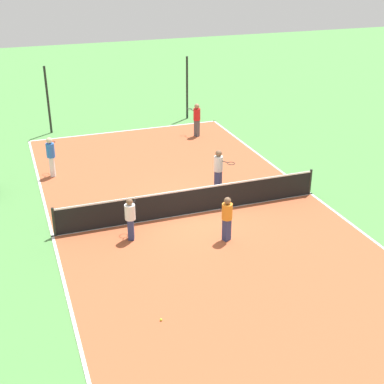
{
  "coord_description": "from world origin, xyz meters",
  "views": [
    {
      "loc": [
        -6.04,
        -16.8,
        9.14
      ],
      "look_at": [
        0.0,
        0.0,
        0.9
      ],
      "focal_mm": 50.0,
      "sensor_mm": 36.0,
      "label": 1
    }
  ],
  "objects_px": {
    "player_near_white": "(130,216)",
    "player_far_white": "(219,168)",
    "player_center_orange": "(227,216)",
    "fence_post_back_right": "(187,88)",
    "fence_post_back_left": "(48,100)",
    "tennis_net": "(192,200)",
    "player_near_blue": "(51,154)",
    "tennis_ball_left_sideline": "(112,214)",
    "tennis_ball_midcourt": "(161,320)",
    "player_coach_red": "(197,118)"
  },
  "relations": [
    {
      "from": "player_near_white",
      "to": "player_center_orange",
      "type": "relative_size",
      "value": 0.96
    },
    {
      "from": "player_coach_red",
      "to": "tennis_ball_left_sideline",
      "type": "distance_m",
      "value": 9.72
    },
    {
      "from": "player_coach_red",
      "to": "fence_post_back_left",
      "type": "height_order",
      "value": "fence_post_back_left"
    },
    {
      "from": "tennis_ball_left_sideline",
      "to": "player_center_orange",
      "type": "bearing_deg",
      "value": -43.52
    },
    {
      "from": "player_near_blue",
      "to": "tennis_ball_midcourt",
      "type": "relative_size",
      "value": 25.9
    },
    {
      "from": "fence_post_back_left",
      "to": "tennis_net",
      "type": "bearing_deg",
      "value": -71.53
    },
    {
      "from": "tennis_ball_left_sideline",
      "to": "tennis_ball_midcourt",
      "type": "bearing_deg",
      "value": -90.52
    },
    {
      "from": "player_near_blue",
      "to": "fence_post_back_left",
      "type": "bearing_deg",
      "value": 8.45
    },
    {
      "from": "player_coach_red",
      "to": "tennis_ball_midcourt",
      "type": "xyz_separation_m",
      "value": [
        -6.19,
        -14.02,
        -0.97
      ]
    },
    {
      "from": "tennis_net",
      "to": "player_center_orange",
      "type": "bearing_deg",
      "value": -79.25
    },
    {
      "from": "player_near_blue",
      "to": "player_coach_red",
      "type": "relative_size",
      "value": 1.01
    },
    {
      "from": "tennis_net",
      "to": "fence_post_back_right",
      "type": "xyz_separation_m",
      "value": [
        3.87,
        11.59,
        1.22
      ]
    },
    {
      "from": "player_far_white",
      "to": "fence_post_back_right",
      "type": "relative_size",
      "value": 0.5
    },
    {
      "from": "player_near_blue",
      "to": "fence_post_back_right",
      "type": "distance_m",
      "value": 10.41
    },
    {
      "from": "player_near_white",
      "to": "fence_post_back_right",
      "type": "height_order",
      "value": "fence_post_back_right"
    },
    {
      "from": "fence_post_back_right",
      "to": "player_far_white",
      "type": "bearing_deg",
      "value": -102.28
    },
    {
      "from": "player_near_white",
      "to": "tennis_ball_left_sideline",
      "type": "distance_m",
      "value": 2.15
    },
    {
      "from": "player_coach_red",
      "to": "tennis_ball_left_sideline",
      "type": "bearing_deg",
      "value": 118.82
    },
    {
      "from": "tennis_ball_left_sideline",
      "to": "fence_post_back_left",
      "type": "height_order",
      "value": "fence_post_back_left"
    },
    {
      "from": "player_near_white",
      "to": "player_far_white",
      "type": "height_order",
      "value": "player_far_white"
    },
    {
      "from": "tennis_ball_midcourt",
      "to": "player_near_white",
      "type": "bearing_deg",
      "value": 86.04
    },
    {
      "from": "tennis_net",
      "to": "tennis_ball_midcourt",
      "type": "distance_m",
      "value": 6.4
    },
    {
      "from": "player_far_white",
      "to": "tennis_ball_left_sideline",
      "type": "relative_size",
      "value": 26.08
    },
    {
      "from": "player_far_white",
      "to": "player_near_blue",
      "type": "bearing_deg",
      "value": -156.13
    },
    {
      "from": "player_far_white",
      "to": "tennis_ball_midcourt",
      "type": "relative_size",
      "value": 26.08
    },
    {
      "from": "player_near_white",
      "to": "tennis_net",
      "type": "bearing_deg",
      "value": -48.95
    },
    {
      "from": "player_near_blue",
      "to": "player_center_orange",
      "type": "bearing_deg",
      "value": -133.37
    },
    {
      "from": "fence_post_back_left",
      "to": "fence_post_back_right",
      "type": "bearing_deg",
      "value": 0.0
    },
    {
      "from": "tennis_ball_midcourt",
      "to": "fence_post_back_left",
      "type": "distance_m",
      "value": 17.37
    },
    {
      "from": "player_far_white",
      "to": "tennis_ball_left_sideline",
      "type": "distance_m",
      "value": 4.7
    },
    {
      "from": "player_near_white",
      "to": "player_far_white",
      "type": "relative_size",
      "value": 0.86
    },
    {
      "from": "tennis_net",
      "to": "fence_post_back_left",
      "type": "relative_size",
      "value": 2.85
    },
    {
      "from": "player_far_white",
      "to": "fence_post_back_left",
      "type": "height_order",
      "value": "fence_post_back_left"
    },
    {
      "from": "player_far_white",
      "to": "fence_post_back_left",
      "type": "relative_size",
      "value": 0.5
    },
    {
      "from": "player_coach_red",
      "to": "tennis_ball_left_sideline",
      "type": "xyz_separation_m",
      "value": [
        -6.13,
        -7.49,
        -0.97
      ]
    },
    {
      "from": "player_far_white",
      "to": "fence_post_back_right",
      "type": "height_order",
      "value": "fence_post_back_right"
    },
    {
      "from": "player_near_white",
      "to": "fence_post_back_left",
      "type": "bearing_deg",
      "value": 23.69
    },
    {
      "from": "player_far_white",
      "to": "player_coach_red",
      "type": "distance_m",
      "value": 7.0
    },
    {
      "from": "player_center_orange",
      "to": "fence_post_back_right",
      "type": "xyz_separation_m",
      "value": [
        3.44,
        13.86,
        0.86
      ]
    },
    {
      "from": "tennis_ball_left_sideline",
      "to": "player_coach_red",
      "type": "bearing_deg",
      "value": 50.71
    },
    {
      "from": "tennis_net",
      "to": "player_coach_red",
      "type": "distance_m",
      "value": 8.98
    },
    {
      "from": "fence_post_back_left",
      "to": "player_near_blue",
      "type": "bearing_deg",
      "value": -95.63
    },
    {
      "from": "player_center_orange",
      "to": "fence_post_back_right",
      "type": "relative_size",
      "value": 0.45
    },
    {
      "from": "tennis_net",
      "to": "tennis_ball_left_sideline",
      "type": "height_order",
      "value": "tennis_net"
    },
    {
      "from": "player_far_white",
      "to": "player_near_blue",
      "type": "distance_m",
      "value": 7.29
    },
    {
      "from": "player_far_white",
      "to": "player_center_orange",
      "type": "xyz_separation_m",
      "value": [
        -1.25,
        -3.79,
        -0.12
      ]
    },
    {
      "from": "fence_post_back_left",
      "to": "player_center_orange",
      "type": "bearing_deg",
      "value": -72.75
    },
    {
      "from": "tennis_net",
      "to": "fence_post_back_left",
      "type": "height_order",
      "value": "fence_post_back_left"
    },
    {
      "from": "tennis_net",
      "to": "tennis_ball_left_sideline",
      "type": "bearing_deg",
      "value": 163.27
    },
    {
      "from": "player_near_white",
      "to": "tennis_ball_midcourt",
      "type": "xyz_separation_m",
      "value": [
        -0.32,
        -4.56,
        -0.84
      ]
    }
  ]
}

